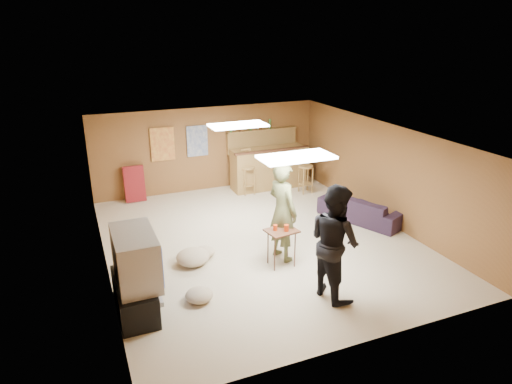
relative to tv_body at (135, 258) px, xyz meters
name	(u,v)px	position (x,y,z in m)	size (l,w,h in m)	color
ground	(260,241)	(2.65, 1.50, -0.90)	(7.00, 7.00, 0.00)	beige
ceiling	(260,136)	(2.65, 1.50, 1.30)	(6.00, 7.00, 0.02)	silver
wall_back	(208,149)	(2.65, 5.00, 0.20)	(6.00, 0.02, 2.20)	brown
wall_front	(364,275)	(2.65, -2.00, 0.20)	(6.00, 0.02, 2.20)	brown
wall_left	(101,213)	(-0.35, 1.50, 0.20)	(0.02, 7.00, 2.20)	brown
wall_right	(385,173)	(5.65, 1.50, 0.20)	(0.02, 7.00, 2.20)	brown
tv_stand	(135,296)	(-0.07, 0.00, -0.65)	(0.55, 1.30, 0.50)	black
dvd_box	(150,299)	(0.15, 0.00, -0.75)	(0.35, 0.50, 0.08)	#B2B2B7
tv_body	(135,258)	(0.00, 0.00, 0.00)	(0.60, 1.10, 0.80)	#B2B2B7
tv_screen	(156,254)	(0.31, 0.00, 0.00)	(0.02, 0.95, 0.65)	navy
bar_counter	(268,168)	(4.15, 4.45, -0.35)	(2.00, 0.60, 1.10)	olive
bar_lip	(273,150)	(4.15, 4.20, 0.20)	(2.10, 0.12, 0.05)	#452516
bar_shelf	(262,130)	(4.15, 4.90, 0.60)	(2.00, 0.18, 0.05)	olive
bar_backing	(262,141)	(4.15, 4.92, 0.30)	(2.00, 0.14, 0.60)	olive
poster_left	(163,144)	(1.45, 4.96, 0.45)	(0.60, 0.03, 0.85)	#BF3F26
poster_right	(197,141)	(2.35, 4.96, 0.45)	(0.55, 0.03, 0.80)	#334C99
folding_chair_stack	(134,184)	(0.65, 4.80, -0.45)	(0.50, 0.14, 0.90)	maroon
ceiling_panel_front	(296,157)	(2.65, 0.00, 1.27)	(1.20, 0.60, 0.04)	white
ceiling_panel_back	(238,125)	(2.65, 2.70, 1.27)	(1.20, 0.60, 0.04)	white
person_olive	(283,211)	(2.76, 0.69, 0.04)	(0.69, 0.45, 1.89)	brown
person_black	(334,242)	(2.97, -0.76, 0.05)	(0.92, 0.72, 1.90)	black
sofa	(361,208)	(5.19, 1.62, -0.62)	(1.93, 0.75, 0.56)	black
tray_table	(281,248)	(2.62, 0.43, -0.55)	(0.54, 0.43, 0.70)	#452516
cup_red_near	(275,228)	(2.51, 0.46, -0.14)	(0.08, 0.08, 0.10)	#B9310C
cup_red_far	(286,228)	(2.68, 0.36, -0.14)	(0.09, 0.09, 0.12)	#B9310C
cup_blue	(286,224)	(2.77, 0.54, -0.14)	(0.08, 0.08, 0.11)	navy
bar_stool_left	(248,169)	(3.45, 4.20, -0.23)	(0.42, 0.42, 1.34)	olive
bar_stool_right	(306,170)	(4.89, 3.71, -0.29)	(0.39, 0.39, 1.22)	olive
cushion_near_tv	(193,257)	(1.13, 1.09, -0.76)	(0.61, 0.61, 0.28)	tan
cushion_mid	(204,252)	(1.41, 1.29, -0.81)	(0.41, 0.41, 0.19)	tan
cushion_far	(199,295)	(0.91, -0.12, -0.80)	(0.45, 0.45, 0.20)	tan
bottle_row	(251,125)	(3.81, 4.88, 0.75)	(1.20, 0.08, 0.26)	#3F7233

